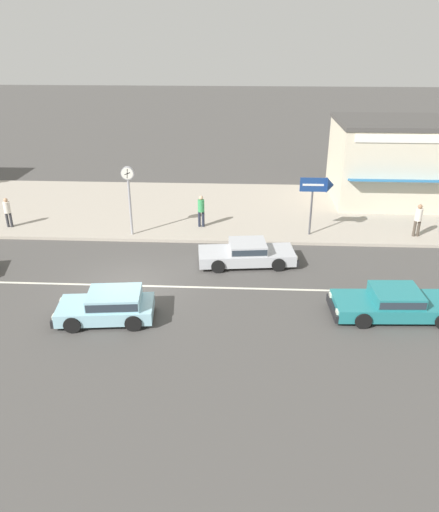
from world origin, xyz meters
The scene contains 12 objects.
ground_plane centered at (0.00, 0.00, 0.00)m, with size 160.00×160.00×0.00m, color #4C4947.
lane_centre_stripe centered at (0.00, 0.00, 0.00)m, with size 50.40×0.14×0.01m, color silver.
kerb_strip centered at (0.00, 9.63, 0.07)m, with size 68.00×10.00×0.15m, color #ADA393.
sedan_silver_2 centered at (4.85, 2.37, 0.53)m, with size 4.53×2.16×1.06m.
sedan_teal_4 centered at (10.27, -1.82, 0.54)m, with size 4.72×2.04×1.06m.
hatchback_pale_blue_5 centered at (-0.14, -2.63, 0.59)m, with size 3.66×2.06×1.10m.
street_clock centered at (-1.00, 5.27, 2.75)m, with size 0.64×0.22×3.50m.
arrow_signboard centered at (8.60, 5.71, 2.64)m, with size 1.65×0.76×2.99m.
pedestrian_near_clock centered at (2.42, 6.53, 1.14)m, with size 0.34×0.34×1.70m.
pedestrian_mid_kerb centered at (13.32, 5.77, 1.13)m, with size 0.34×0.34×1.68m.
pedestrian_by_shop centered at (-7.66, 5.96, 1.07)m, with size 0.34×0.34×1.59m.
shopfront_corner_warung centered at (13.20, 11.71, 2.55)m, with size 6.51×6.28×4.78m.
Camera 1 is at (4.67, -18.03, 9.65)m, focal length 35.00 mm.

